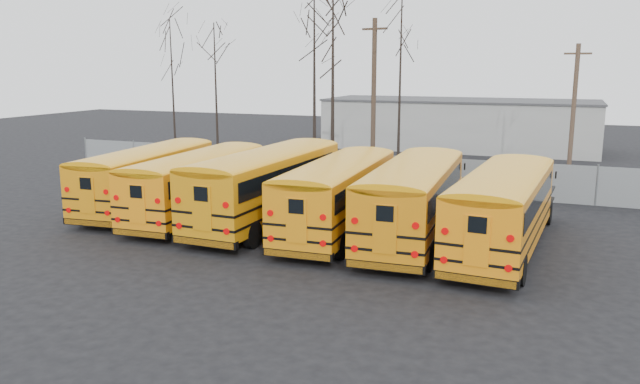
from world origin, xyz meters
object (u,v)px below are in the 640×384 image
at_px(bus_c, 270,180).
at_px(bus_e, 414,194).
at_px(utility_pole_left, 374,96).
at_px(bus_a, 150,172).
at_px(bus_f, 504,203).
at_px(bus_d, 340,189).
at_px(utility_pole_right, 573,116).
at_px(bus_b, 200,179).

height_order(bus_c, bus_e, bus_c).
bearing_deg(utility_pole_left, bus_a, -105.80).
height_order(bus_e, utility_pole_left, utility_pole_left).
relative_size(bus_a, bus_c, 0.92).
relative_size(bus_f, utility_pole_left, 1.18).
bearing_deg(bus_d, bus_e, -2.96).
height_order(bus_d, utility_pole_right, utility_pole_right).
xyz_separation_m(bus_b, utility_pole_left, (4.13, 13.84, 3.22)).
height_order(bus_a, bus_f, bus_f).
distance_m(bus_b, bus_c, 3.48).
bearing_deg(bus_c, bus_a, 177.94).
bearing_deg(bus_c, utility_pole_right, 48.49).
bearing_deg(utility_pole_right, bus_b, -138.13).
distance_m(utility_pole_left, utility_pole_right, 11.74).
bearing_deg(bus_d, bus_c, 171.38).
distance_m(bus_a, bus_d, 10.16).
relative_size(bus_b, bus_d, 0.97).
bearing_deg(bus_c, utility_pole_left, 89.06).
xyz_separation_m(bus_b, bus_d, (6.89, -0.21, 0.05)).
relative_size(bus_c, bus_f, 1.05).
bearing_deg(bus_f, bus_e, 178.72).
height_order(utility_pole_left, utility_pole_right, utility_pole_left).
relative_size(bus_b, bus_f, 0.96).
bearing_deg(bus_a, bus_d, -9.78).
xyz_separation_m(bus_a, bus_f, (16.76, -1.18, 0.07)).
distance_m(bus_a, bus_e, 13.32).
bearing_deg(bus_a, bus_c, -8.95).
bearing_deg(bus_c, bus_b, -175.41).
bearing_deg(bus_f, bus_d, -179.19).
bearing_deg(bus_e, bus_a, 173.88).
distance_m(bus_a, bus_c, 6.72).
bearing_deg(bus_c, bus_e, -1.80).
bearing_deg(bus_f, bus_b, -178.56).
bearing_deg(bus_e, utility_pole_right, 64.50).
height_order(bus_c, bus_d, bus_c).
relative_size(bus_e, bus_f, 1.02).
height_order(bus_b, utility_pole_right, utility_pole_right).
bearing_deg(bus_a, bus_f, -9.10).
xyz_separation_m(bus_f, utility_pole_left, (-9.40, 14.40, 3.15)).
distance_m(bus_f, utility_pole_right, 14.20).
bearing_deg(utility_pole_left, bus_d, -65.58).
bearing_deg(bus_b, bus_c, 0.32).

